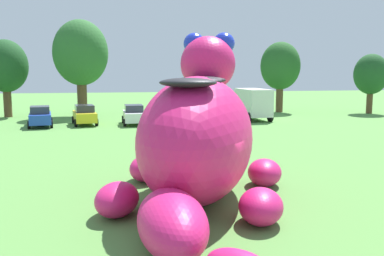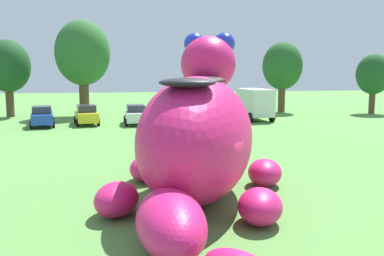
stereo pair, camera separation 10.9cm
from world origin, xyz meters
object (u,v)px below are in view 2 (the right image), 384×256
(car_blue, at_px, (42,116))
(car_yellow, at_px, (86,115))
(car_white, at_px, (136,115))
(box_truck, at_px, (252,103))
(giant_inflatable_creature, at_px, (197,137))
(spectator_near_inflatable, at_px, (244,130))
(car_green, at_px, (179,114))

(car_blue, height_order, car_yellow, same)
(car_white, relative_size, box_truck, 0.64)
(giant_inflatable_creature, xyz_separation_m, spectator_near_inflatable, (5.14, 11.36, -1.44))
(giant_inflatable_creature, bearing_deg, car_white, 93.79)
(car_blue, relative_size, box_truck, 0.66)
(car_blue, bearing_deg, box_truck, 6.41)
(box_truck, distance_m, spectator_near_inflatable, 13.53)
(car_green, distance_m, spectator_near_inflatable, 11.16)
(car_blue, bearing_deg, giant_inflatable_creature, -67.17)
(car_green, xyz_separation_m, box_truck, (7.30, 1.88, 0.74))
(giant_inflatable_creature, height_order, box_truck, giant_inflatable_creature)
(giant_inflatable_creature, relative_size, car_green, 2.94)
(giant_inflatable_creature, xyz_separation_m, car_blue, (-9.23, 21.93, -1.43))
(giant_inflatable_creature, xyz_separation_m, car_white, (-1.46, 22.03, -1.43))
(giant_inflatable_creature, height_order, spectator_near_inflatable, giant_inflatable_creature)
(car_blue, relative_size, car_yellow, 1.00)
(car_white, height_order, spectator_near_inflatable, car_white)
(box_truck, relative_size, spectator_near_inflatable, 3.82)
(car_green, distance_m, box_truck, 7.58)
(giant_inflatable_creature, bearing_deg, spectator_near_inflatable, 65.63)
(box_truck, bearing_deg, car_white, -169.71)
(car_blue, xyz_separation_m, car_yellow, (3.56, 0.64, 0.00))
(giant_inflatable_creature, relative_size, spectator_near_inflatable, 7.36)
(car_yellow, relative_size, box_truck, 0.66)
(car_green, bearing_deg, giant_inflatable_creature, -96.27)
(giant_inflatable_creature, relative_size, car_blue, 2.92)
(car_white, xyz_separation_m, car_green, (3.90, 0.16, 0.00))
(box_truck, bearing_deg, car_yellow, -174.49)
(car_blue, height_order, box_truck, box_truck)
(giant_inflatable_creature, height_order, car_green, giant_inflatable_creature)
(car_blue, bearing_deg, car_green, 1.25)
(box_truck, bearing_deg, car_green, -165.60)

